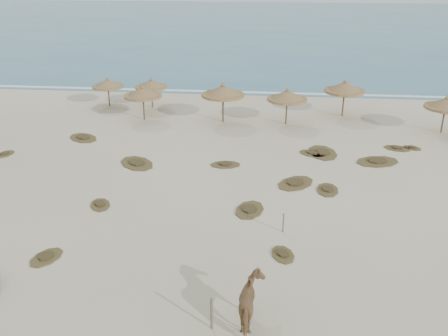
{
  "coord_description": "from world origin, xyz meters",
  "views": [
    {
      "loc": [
        3.17,
        -20.48,
        12.07
      ],
      "look_at": [
        0.64,
        5.0,
        1.1
      ],
      "focal_mm": 40.0,
      "sensor_mm": 36.0,
      "label": 1
    }
  ],
  "objects": [
    {
      "name": "scrub_4",
      "position": [
        6.44,
        4.97,
        0.05
      ],
      "size": [
        1.34,
        1.94,
        0.16
      ],
      "rotation": [
        0.0,
        0.0,
        1.5
      ],
      "color": "brown",
      "rests_on": "ground"
    },
    {
      "name": "foam_line",
      "position": [
        0.0,
        26.0,
        0.0
      ],
      "size": [
        70.0,
        0.6,
        0.01
      ],
      "primitive_type": "cube",
      "color": "white",
      "rests_on": "ground"
    },
    {
      "name": "scrub_15",
      "position": [
        6.63,
        10.68,
        0.05
      ],
      "size": [
        2.26,
        3.08,
        0.16
      ],
      "rotation": [
        0.0,
        0.0,
        1.73
      ],
      "color": "brown",
      "rests_on": "ground"
    },
    {
      "name": "fence_post_near",
      "position": [
        1.37,
        -6.71,
        0.63
      ],
      "size": [
        0.13,
        0.13,
        1.27
      ],
      "primitive_type": "cylinder",
      "rotation": [
        0.0,
        0.0,
        -0.42
      ],
      "color": "#625B4A",
      "rests_on": "ground"
    },
    {
      "name": "palapa_2",
      "position": [
        -6.9,
        16.75,
        2.17
      ],
      "size": [
        3.37,
        3.37,
        2.8
      ],
      "rotation": [
        0.0,
        0.0,
        -0.14
      ],
      "color": "brown",
      "rests_on": "ground"
    },
    {
      "name": "scrub_8",
      "position": [
        -14.15,
        8.36,
        0.05
      ],
      "size": [
        1.3,
        1.65,
        0.16
      ],
      "rotation": [
        0.0,
        0.0,
        1.29
      ],
      "color": "brown",
      "rests_on": "ground"
    },
    {
      "name": "scrub_2",
      "position": [
        -5.57,
        1.97,
        0.05
      ],
      "size": [
        1.54,
        1.84,
        0.16
      ],
      "rotation": [
        0.0,
        0.0,
        1.96
      ],
      "color": "brown",
      "rests_on": "ground"
    },
    {
      "name": "scrub_11",
      "position": [
        -6.28,
        -3.06,
        0.05
      ],
      "size": [
        1.61,
        1.95,
        0.16
      ],
      "rotation": [
        0.0,
        0.0,
        1.2
      ],
      "color": "brown",
      "rests_on": "ground"
    },
    {
      "name": "scrub_3",
      "position": [
        4.69,
        5.68,
        0.05
      ],
      "size": [
        2.87,
        2.97,
        0.16
      ],
      "rotation": [
        0.0,
        0.0,
        0.87
      ],
      "color": "brown",
      "rests_on": "ground"
    },
    {
      "name": "palapa_6",
      "position": [
        15.66,
        15.75,
        2.2
      ],
      "size": [
        3.97,
        3.97,
        2.83
      ],
      "rotation": [
        0.0,
        0.0,
        -0.41
      ],
      "color": "brown",
      "rests_on": "ground"
    },
    {
      "name": "palapa_4",
      "position": [
        4.3,
        16.71,
        2.22
      ],
      "size": [
        3.62,
        3.62,
        2.87
      ],
      "rotation": [
        0.0,
        0.0,
        -0.21
      ],
      "color": "brown",
      "rests_on": "ground"
    },
    {
      "name": "scrub_5",
      "position": [
        9.96,
        9.47,
        0.05
      ],
      "size": [
        3.27,
        2.68,
        0.16
      ],
      "rotation": [
        0.0,
        0.0,
        0.35
      ],
      "color": "brown",
      "rests_on": "ground"
    },
    {
      "name": "scrub_12",
      "position": [
        3.9,
        -1.82,
        0.05
      ],
      "size": [
        1.34,
        1.7,
        0.16
      ],
      "rotation": [
        0.0,
        0.0,
        1.85
      ],
      "color": "brown",
      "rests_on": "ground"
    },
    {
      "name": "scrub_1",
      "position": [
        -5.12,
        7.67,
        0.05
      ],
      "size": [
        3.17,
        3.25,
        0.16
      ],
      "rotation": [
        0.0,
        0.0,
        2.3
      ],
      "color": "brown",
      "rests_on": "ground"
    },
    {
      "name": "scrub_6",
      "position": [
        -10.15,
        11.92,
        0.05
      ],
      "size": [
        2.97,
        2.86,
        0.16
      ],
      "rotation": [
        0.0,
        0.0,
        2.44
      ],
      "color": "brown",
      "rests_on": "ground"
    },
    {
      "name": "palapa_3",
      "position": [
        -0.6,
        16.79,
        2.43
      ],
      "size": [
        4.39,
        4.39,
        3.13
      ],
      "rotation": [
        0.0,
        0.0,
        0.4
      ],
      "color": "brown",
      "rests_on": "ground"
    },
    {
      "name": "palapa_1",
      "position": [
        -7.04,
        20.17,
        2.01
      ],
      "size": [
        3.53,
        3.53,
        2.59
      ],
      "rotation": [
        0.0,
        0.0,
        -0.34
      ],
      "color": "brown",
      "rests_on": "ground"
    },
    {
      "name": "palapa_5",
      "position": [
        8.89,
        19.24,
        2.35
      ],
      "size": [
        4.25,
        4.25,
        3.03
      ],
      "rotation": [
        0.0,
        0.0,
        -0.4
      ],
      "color": "brown",
      "rests_on": "ground"
    },
    {
      "name": "palapa_0",
      "position": [
        -10.83,
        20.18,
        1.96
      ],
      "size": [
        2.74,
        2.74,
        2.53
      ],
      "rotation": [
        0.0,
        0.0,
        -0.01
      ],
      "color": "brown",
      "rests_on": "ground"
    },
    {
      "name": "scrub_9",
      "position": [
        2.24,
        2.18,
        0.05
      ],
      "size": [
        1.88,
        2.43,
        0.16
      ],
      "rotation": [
        0.0,
        0.0,
        1.33
      ],
      "color": "brown",
      "rests_on": "ground"
    },
    {
      "name": "scrub_10",
      "position": [
        11.71,
        11.99,
        0.05
      ],
      "size": [
        2.02,
        1.67,
        0.16
      ],
      "rotation": [
        0.0,
        0.0,
        2.78
      ],
      "color": "brown",
      "rests_on": "ground"
    },
    {
      "name": "ocean",
      "position": [
        0.0,
        75.0,
        0.0
      ],
      "size": [
        200.0,
        100.0,
        0.01
      ],
      "primitive_type": "cube",
      "color": "#2C6785",
      "rests_on": "ground"
    },
    {
      "name": "ground",
      "position": [
        0.0,
        0.0,
        0.0
      ],
      "size": [
        160.0,
        160.0,
        0.0
      ],
      "primitive_type": "plane",
      "color": "beige",
      "rests_on": "ground"
    },
    {
      "name": "scrub_14",
      "position": [
        12.73,
        12.17,
        0.05
      ],
      "size": [
        1.5,
        1.33,
        0.16
      ],
      "rotation": [
        0.0,
        0.0,
        2.63
      ],
      "color": "brown",
      "rests_on": "ground"
    },
    {
      "name": "horse",
      "position": [
        2.75,
        -6.28,
        0.86
      ],
      "size": [
        0.99,
        2.07,
        1.73
      ],
      "primitive_type": "imported",
      "rotation": [
        0.0,
        0.0,
        3.17
      ],
      "color": "olive",
      "rests_on": "ground"
    },
    {
      "name": "scrub_7",
      "position": [
        5.95,
        10.47,
        0.05
      ],
      "size": [
        2.15,
        1.92,
        0.16
      ],
      "rotation": [
        0.0,
        0.0,
        2.61
      ],
      "color": "brown",
      "rests_on": "ground"
    },
    {
      "name": "scrub_13",
      "position": [
        0.43,
        8.01,
        0.05
      ],
      "size": [
        2.06,
        1.52,
        0.16
      ],
      "rotation": [
        0.0,
        0.0,
        0.16
      ],
      "color": "brown",
      "rests_on": "ground"
    },
    {
      "name": "fence_post_far",
      "position": [
        3.92,
        0.2,
        0.49
      ],
      "size": [
        0.07,
        0.07,
        0.98
      ],
      "primitive_type": "cylinder",
      "rotation": [
        0.0,
        0.0,
        0.03
      ],
      "color": "#625B4A",
      "rests_on": "ground"
    }
  ]
}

